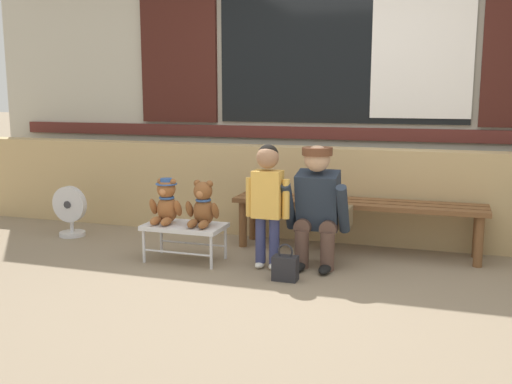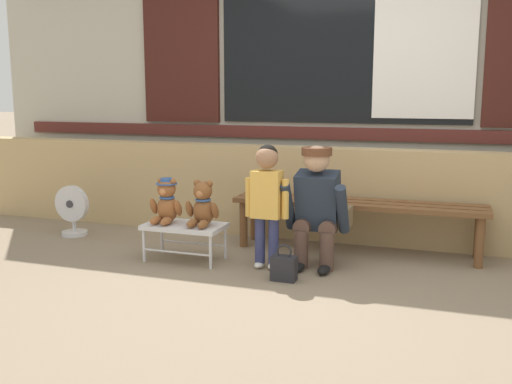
% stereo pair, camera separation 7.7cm
% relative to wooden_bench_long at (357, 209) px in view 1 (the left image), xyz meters
% --- Properties ---
extents(ground_plane, '(60.00, 60.00, 0.00)m').
position_rel_wooden_bench_long_xyz_m(ground_plane, '(-0.31, -1.06, -0.37)').
color(ground_plane, '#84725B').
extents(brick_low_wall, '(7.65, 0.25, 0.85)m').
position_rel_wooden_bench_long_xyz_m(brick_low_wall, '(-0.31, 0.37, 0.05)').
color(brick_low_wall, tan).
rests_on(brick_low_wall, ground).
extents(shop_facade, '(7.80, 0.26, 3.27)m').
position_rel_wooden_bench_long_xyz_m(shop_facade, '(-0.31, 0.88, 1.28)').
color(shop_facade, '#B7B2A3').
rests_on(shop_facade, ground).
extents(wooden_bench_long, '(2.10, 0.40, 0.44)m').
position_rel_wooden_bench_long_xyz_m(wooden_bench_long, '(0.00, 0.00, 0.00)').
color(wooden_bench_long, brown).
rests_on(wooden_bench_long, ground).
extents(small_display_bench, '(0.64, 0.36, 0.30)m').
position_rel_wooden_bench_long_xyz_m(small_display_bench, '(-1.27, -0.70, -0.11)').
color(small_display_bench, silver).
rests_on(small_display_bench, ground).
extents(teddy_bear_with_hat, '(0.28, 0.27, 0.36)m').
position_rel_wooden_bench_long_xyz_m(teddy_bear_with_hat, '(-1.43, -0.70, 0.10)').
color(teddy_bear_with_hat, '#93562D').
rests_on(teddy_bear_with_hat, small_display_bench).
extents(teddy_bear_plain, '(0.28, 0.26, 0.36)m').
position_rel_wooden_bench_long_xyz_m(teddy_bear_plain, '(-1.11, -0.70, 0.09)').
color(teddy_bear_plain, brown).
rests_on(teddy_bear_plain, small_display_bench).
extents(child_standing, '(0.35, 0.18, 0.96)m').
position_rel_wooden_bench_long_xyz_m(child_standing, '(-0.58, -0.68, 0.22)').
color(child_standing, navy).
rests_on(child_standing, ground).
extents(adult_crouching, '(0.50, 0.49, 0.95)m').
position_rel_wooden_bench_long_xyz_m(adult_crouching, '(-0.22, -0.51, 0.11)').
color(adult_crouching, brown).
rests_on(adult_crouching, ground).
extents(handbag_on_ground, '(0.18, 0.11, 0.27)m').
position_rel_wooden_bench_long_xyz_m(handbag_on_ground, '(-0.36, -0.93, -0.28)').
color(handbag_on_ground, '#232328').
rests_on(handbag_on_ground, ground).
extents(floor_fan, '(0.34, 0.24, 0.48)m').
position_rel_wooden_bench_long_xyz_m(floor_fan, '(-2.64, -0.30, -0.13)').
color(floor_fan, silver).
rests_on(floor_fan, ground).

